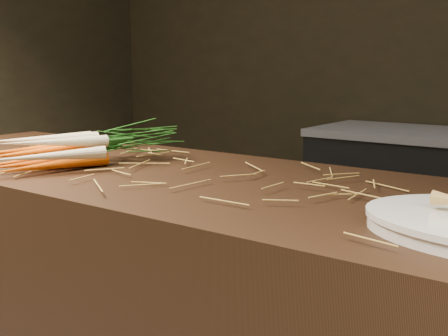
{
  "coord_description": "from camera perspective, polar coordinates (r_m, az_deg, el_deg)",
  "views": [
    {
      "loc": [
        0.81,
        -0.75,
        1.17
      ],
      "look_at": [
        0.14,
        0.17,
        0.96
      ],
      "focal_mm": 45.0,
      "sensor_mm": 36.0,
      "label": 1
    }
  ],
  "objects": [
    {
      "name": "root_veg_bunch",
      "position": [
        1.59,
        -12.62,
        2.23
      ],
      "size": [
        0.3,
        0.6,
        0.11
      ],
      "rotation": [
        0.0,
        0.0,
        -0.27
      ],
      "color": "#D74F08",
      "rests_on": "main_counter"
    },
    {
      "name": "straw_bedding",
      "position": [
        1.36,
        -1.3,
        -0.69
      ],
      "size": [
        1.4,
        0.6,
        0.02
      ],
      "primitive_type": null,
      "color": "#AE8535",
      "rests_on": "main_counter"
    }
  ]
}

